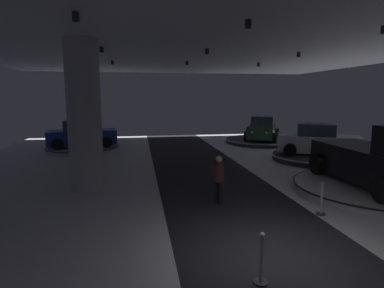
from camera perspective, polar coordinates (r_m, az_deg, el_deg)
ground at (r=7.43m, az=15.39°, el=-19.71°), size 24.00×44.00×0.06m
column_left at (r=12.24m, az=-18.98°, el=4.81°), size 1.22×1.22×5.50m
display_platform_far_right at (r=18.57m, az=21.80°, el=-2.21°), size 4.90×4.90×0.31m
display_car_far_right at (r=18.42m, az=21.86°, el=0.55°), size 4.55×3.63×1.71m
display_platform_deep_right at (r=24.26m, az=12.61°, el=0.60°), size 5.56×5.56×0.29m
display_car_deep_right at (r=24.19m, az=12.68°, el=2.71°), size 3.63×4.55×1.71m
display_platform_mid_right at (r=13.44m, az=30.08°, el=-6.90°), size 5.68×5.68×0.25m
pickup_truck_mid_right at (r=12.98m, az=31.30°, el=-2.79°), size 2.71×5.34×2.30m
display_platform_deep_left at (r=21.56m, az=-19.20°, el=-0.71°), size 4.57×4.57×0.26m
display_car_deep_left at (r=21.45m, az=-19.39°, el=1.61°), size 4.44×2.78×1.71m
visitor_walking_near at (r=10.22m, az=4.87°, el=-5.92°), size 0.32×0.32×1.59m
stanchion_a at (r=6.38m, az=12.47°, el=-20.64°), size 0.28×0.28×1.01m
stanchion_c at (r=10.16m, az=22.44°, el=-9.79°), size 0.28×0.28×1.01m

